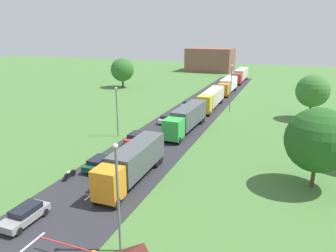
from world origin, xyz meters
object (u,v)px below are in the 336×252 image
object	(u,v)px
tree_maple	(318,140)
car_fifth	(188,104)
motorcycle_courier	(70,174)
truck_fifth	(241,75)
tree_oak	(122,70)
distant_building	(210,60)
truck_fourth	(228,85)
truck_third	(211,98)
tree_birch	(313,91)
lamppost_third	(231,86)
truck_lead	(133,162)
lamppost_lead	(118,194)
truck_second	(187,118)
car_second	(99,162)
car_fourth	(167,118)
lamppost_second	(117,109)
car_third	(136,137)
car_lead	(25,215)

from	to	relation	value
tree_maple	car_fifth	bearing A→B (deg)	128.31
motorcycle_courier	truck_fifth	bearing A→B (deg)	84.74
tree_oak	distant_building	world-z (taller)	distant_building
distant_building	tree_oak	bearing A→B (deg)	-107.15
truck_fourth	truck_fifth	size ratio (longest dim) A/B	0.86
tree_maple	truck_third	bearing A→B (deg)	121.01
truck_fourth	tree_birch	size ratio (longest dim) A/B	1.51
truck_fourth	tree_maple	world-z (taller)	tree_maple
motorcycle_courier	lamppost_third	size ratio (longest dim) A/B	0.22
truck_lead	truck_third	xyz separation A→B (m)	(-0.05, 34.21, -0.03)
lamppost_lead	truck_second	bearing A→B (deg)	98.52
truck_second	car_second	xyz separation A→B (m)	(-4.84, -16.91, -1.37)
truck_fourth	tree_birch	xyz separation A→B (m)	(17.93, -18.50, 2.98)
truck_third	car_fourth	bearing A→B (deg)	-108.86
truck_fourth	lamppost_lead	distance (m)	61.14
tree_oak	distant_building	bearing A→B (deg)	72.85
lamppost_second	lamppost_third	xyz separation A→B (m)	(12.63, 20.76, 0.82)
car_third	tree_birch	size ratio (longest dim) A/B	0.54
car_fourth	motorcycle_courier	distance (m)	23.34
truck_third	car_fourth	world-z (taller)	truck_third
car_fourth	lamppost_lead	bearing A→B (deg)	-74.57
truck_third	car_third	bearing A→B (deg)	-101.47
lamppost_second	lamppost_third	bearing A→B (deg)	58.69
truck_fourth	lamppost_second	xyz separation A→B (m)	(-8.82, -38.51, 2.03)
car_second	distant_building	bearing A→B (deg)	96.17
truck_third	lamppost_third	distance (m)	4.98
car_third	lamppost_lead	world-z (taller)	lamppost_lead
truck_lead	car_third	world-z (taller)	truck_lead
car_fifth	lamppost_third	xyz separation A→B (m)	(8.27, 0.19, 4.15)
truck_lead	distant_building	distance (m)	93.81
car_fifth	lamppost_second	world-z (taller)	lamppost_second
truck_lead	tree_maple	xyz separation A→B (m)	(17.35, 5.26, 2.83)
lamppost_lead	distant_building	xyz separation A→B (m)	(-18.97, 102.81, -0.33)
car_fourth	distant_building	world-z (taller)	distant_building
truck_second	tree_birch	bearing A→B (deg)	38.06
truck_third	car_lead	bearing A→B (deg)	-96.00
motorcycle_courier	car_lead	bearing A→B (deg)	-77.44
car_second	lamppost_lead	bearing A→B (deg)	-51.50
car_third	tree_birch	bearing A→B (deg)	43.70
lamppost_lead	tree_maple	bearing A→B (deg)	49.58
tree_oak	lamppost_lead	bearing A→B (deg)	-61.33
truck_fifth	tree_maple	world-z (taller)	tree_maple
truck_second	motorcycle_courier	bearing A→B (deg)	-107.66
truck_third	tree_maple	distance (m)	33.89
truck_fifth	car_third	distance (m)	59.74
truck_lead	car_fifth	world-z (taller)	truck_lead
tree_birch	distant_building	bearing A→B (deg)	118.49
truck_fourth	car_fifth	size ratio (longest dim) A/B	2.86
tree_oak	tree_maple	distance (m)	63.22
car_fifth	motorcycle_courier	size ratio (longest dim) A/B	2.15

